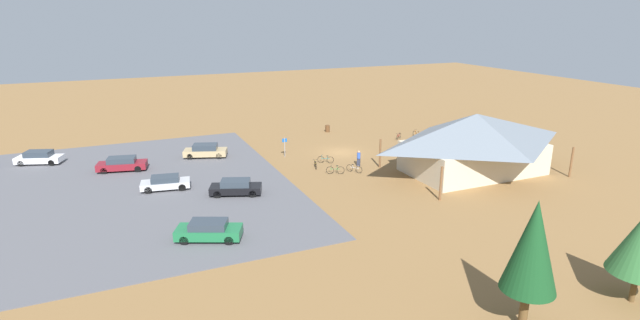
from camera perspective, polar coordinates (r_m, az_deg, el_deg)
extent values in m
plane|color=olive|center=(55.25, 2.49, 0.88)|extent=(160.00, 160.00, 0.00)
cube|color=#56565B|center=(47.06, -24.14, -3.48)|extent=(32.36, 34.59, 0.05)
cube|color=beige|center=(50.35, 17.50, 0.28)|extent=(12.79, 7.54, 2.99)
pyramid|color=slate|center=(49.63, 17.79, 3.54)|extent=(15.70, 10.45, 2.91)
cylinder|color=brown|center=(58.94, 19.99, 2.39)|extent=(0.20, 0.20, 2.99)
cylinder|color=brown|center=(49.87, 7.07, 0.79)|extent=(0.20, 0.20, 2.99)
cylinder|color=brown|center=(52.44, 27.41, -0.22)|extent=(0.20, 0.20, 2.99)
cylinder|color=brown|center=(42.00, 14.00, -2.69)|extent=(0.20, 0.20, 2.99)
cylinder|color=brown|center=(64.83, 0.88, 3.71)|extent=(0.60, 0.60, 0.90)
cylinder|color=#99999E|center=(53.31, -4.16, 1.49)|extent=(0.08, 0.08, 2.20)
cube|color=#1959B2|center=(53.10, -4.18, 2.32)|extent=(0.56, 0.04, 0.40)
cylinder|color=brown|center=(32.27, 32.92, -12.35)|extent=(0.31, 0.31, 1.81)
cylinder|color=brown|center=(27.30, 22.82, -15.72)|extent=(0.44, 0.44, 2.16)
cone|color=#14421E|center=(25.70, 23.69, -9.22)|extent=(2.69, 2.69, 4.70)
torus|color=black|center=(62.78, 11.64, 2.84)|extent=(0.09, 0.72, 0.72)
torus|color=black|center=(63.57, 11.04, 3.05)|extent=(0.09, 0.72, 0.72)
cylinder|color=orange|center=(63.14, 11.35, 3.05)|extent=(0.11, 0.97, 0.04)
cylinder|color=orange|center=(62.98, 11.46, 3.09)|extent=(0.04, 0.04, 0.40)
cube|color=black|center=(62.93, 11.47, 3.26)|extent=(0.09, 0.21, 0.05)
cylinder|color=orange|center=(63.43, 11.12, 3.25)|extent=(0.04, 0.04, 0.51)
cylinder|color=black|center=(63.37, 11.13, 3.48)|extent=(0.48, 0.07, 0.03)
torus|color=black|center=(51.19, 1.23, 0.02)|extent=(0.64, 0.42, 0.73)
torus|color=black|center=(51.32, 0.10, 0.07)|extent=(0.64, 0.42, 0.73)
cylinder|color=#197A7F|center=(51.22, 0.66, 0.17)|extent=(0.81, 0.53, 0.04)
cylinder|color=#197A7F|center=(51.17, 0.87, 0.26)|extent=(0.04, 0.04, 0.42)
cube|color=black|center=(51.11, 0.87, 0.48)|extent=(0.21, 0.17, 0.05)
cylinder|color=#197A7F|center=(51.24, 0.22, 0.32)|extent=(0.04, 0.04, 0.49)
cylinder|color=black|center=(51.17, 0.22, 0.58)|extent=(0.28, 0.42, 0.03)
torus|color=black|center=(65.90, 21.17, 2.67)|extent=(0.65, 0.09, 0.65)
torus|color=black|center=(65.22, 20.43, 2.61)|extent=(0.65, 0.09, 0.65)
cylinder|color=#722D9E|center=(65.54, 20.81, 2.73)|extent=(1.00, 0.12, 0.04)
cylinder|color=#722D9E|center=(65.64, 20.95, 2.82)|extent=(0.04, 0.04, 0.40)
cube|color=black|center=(65.59, 20.97, 2.99)|extent=(0.21, 0.10, 0.05)
cylinder|color=#722D9E|center=(65.24, 20.53, 2.80)|extent=(0.04, 0.04, 0.45)
cylinder|color=black|center=(65.19, 20.55, 3.00)|extent=(0.07, 0.48, 0.03)
torus|color=black|center=(48.60, 3.50, -0.94)|extent=(0.45, 0.61, 0.72)
torus|color=black|center=(48.16, 4.59, -1.13)|extent=(0.45, 0.61, 0.72)
cylinder|color=silver|center=(48.34, 4.05, -0.90)|extent=(0.58, 0.80, 0.04)
cylinder|color=silver|center=(48.40, 3.85, -0.77)|extent=(0.04, 0.04, 0.41)
cube|color=black|center=(48.34, 3.86, -0.54)|extent=(0.18, 0.21, 0.05)
cylinder|color=silver|center=(48.13, 4.49, -0.86)|extent=(0.04, 0.04, 0.46)
cylinder|color=black|center=(48.06, 4.50, -0.59)|extent=(0.41, 0.30, 0.03)
torus|color=black|center=(62.26, 9.36, 2.84)|extent=(0.57, 0.47, 0.69)
torus|color=black|center=(61.38, 9.08, 2.65)|extent=(0.57, 0.47, 0.69)
cylinder|color=red|center=(61.79, 9.23, 2.85)|extent=(0.71, 0.58, 0.04)
cylinder|color=red|center=(61.93, 9.28, 2.96)|extent=(0.04, 0.04, 0.40)
cube|color=black|center=(61.88, 9.29, 3.13)|extent=(0.21, 0.19, 0.05)
cylinder|color=red|center=(61.42, 9.12, 2.86)|extent=(0.04, 0.04, 0.42)
cylinder|color=black|center=(61.37, 9.13, 3.05)|extent=(0.33, 0.39, 0.03)
torus|color=black|center=(47.80, 2.43, -1.21)|extent=(0.71, 0.35, 0.76)
torus|color=black|center=(47.78, 1.18, -1.20)|extent=(0.71, 0.35, 0.76)
cylinder|color=#1E7F38|center=(47.75, 1.81, -1.06)|extent=(0.89, 0.43, 0.04)
cylinder|color=#1E7F38|center=(47.72, 2.03, -0.94)|extent=(0.04, 0.04, 0.46)
cube|color=black|center=(47.65, 2.04, -0.68)|extent=(0.22, 0.16, 0.05)
cylinder|color=#1E7F38|center=(47.71, 1.31, -0.93)|extent=(0.04, 0.04, 0.48)
cylinder|color=black|center=(47.63, 1.31, -0.66)|extent=(0.23, 0.45, 0.03)
torus|color=black|center=(66.34, 16.99, 3.19)|extent=(0.69, 0.28, 0.72)
torus|color=black|center=(67.28, 17.46, 3.34)|extent=(0.69, 0.28, 0.72)
cylinder|color=black|center=(66.78, 17.24, 3.36)|extent=(0.96, 0.38, 0.04)
cylinder|color=black|center=(66.60, 17.16, 3.41)|extent=(0.04, 0.04, 0.41)
cube|color=black|center=(66.55, 17.18, 3.58)|extent=(0.22, 0.14, 0.05)
cylinder|color=black|center=(67.13, 17.44, 3.52)|extent=(0.04, 0.04, 0.47)
cylinder|color=black|center=(67.08, 17.45, 3.71)|extent=(0.19, 0.46, 0.03)
torus|color=black|center=(65.48, 15.62, 3.15)|extent=(0.42, 0.65, 0.74)
torus|color=black|center=(66.45, 15.50, 3.35)|extent=(0.42, 0.65, 0.74)
cylinder|color=#2347B7|center=(65.94, 15.57, 3.35)|extent=(0.51, 0.81, 0.04)
cylinder|color=#2347B7|center=(65.74, 15.59, 3.39)|extent=(0.04, 0.04, 0.42)
cube|color=black|center=(65.70, 15.61, 3.57)|extent=(0.17, 0.21, 0.05)
cylinder|color=#2347B7|center=(66.30, 15.53, 3.55)|extent=(0.04, 0.04, 0.53)
cylinder|color=black|center=(66.24, 15.55, 3.77)|extent=(0.43, 0.28, 0.03)
torus|color=black|center=(66.15, 19.22, 2.93)|extent=(0.68, 0.08, 0.68)
torus|color=black|center=(66.93, 19.88, 3.02)|extent=(0.68, 0.08, 0.68)
cylinder|color=#B7B7BC|center=(66.52, 19.57, 3.07)|extent=(1.01, 0.09, 0.04)
cylinder|color=#B7B7BC|center=(66.35, 19.45, 3.14)|extent=(0.04, 0.04, 0.42)
cube|color=black|center=(66.31, 19.47, 3.32)|extent=(0.20, 0.09, 0.05)
cylinder|color=#B7B7BC|center=(66.80, 19.84, 3.21)|extent=(0.04, 0.04, 0.46)
cylinder|color=black|center=(66.75, 19.86, 3.40)|extent=(0.06, 0.48, 0.03)
torus|color=black|center=(49.09, -0.47, -0.75)|extent=(0.24, 0.66, 0.68)
torus|color=black|center=(50.05, -0.59, -0.40)|extent=(0.24, 0.66, 0.68)
cylinder|color=yellow|center=(49.54, -0.53, -0.45)|extent=(0.31, 0.91, 0.04)
cylinder|color=yellow|center=(49.34, -0.51, -0.43)|extent=(0.04, 0.04, 0.37)
cube|color=black|center=(49.29, -0.51, -0.22)|extent=(0.13, 0.21, 0.05)
cylinder|color=yellow|center=(49.89, -0.58, -0.20)|extent=(0.04, 0.04, 0.43)
cylinder|color=black|center=(49.83, -0.58, 0.04)|extent=(0.47, 0.17, 0.03)
cube|color=black|center=(42.87, -9.84, -3.34)|extent=(4.74, 3.22, 0.59)
cube|color=#2D3842|center=(42.69, -9.88, -2.65)|extent=(2.86, 2.33, 0.51)
cylinder|color=black|center=(42.43, -11.96, -3.97)|extent=(0.68, 0.43, 0.64)
cylinder|color=black|center=(43.87, -11.66, -3.25)|extent=(0.68, 0.43, 0.64)
cylinder|color=black|center=(42.05, -7.92, -3.94)|extent=(0.68, 0.43, 0.64)
cylinder|color=black|center=(43.51, -7.76, -3.22)|extent=(0.68, 0.43, 0.64)
cube|color=maroon|center=(52.44, -22.20, -0.59)|extent=(4.97, 2.75, 0.65)
cube|color=#2D3842|center=(52.28, -22.27, 0.03)|extent=(2.90, 2.10, 0.53)
cylinder|color=black|center=(52.11, -24.04, -1.17)|extent=(0.67, 0.35, 0.64)
cylinder|color=black|center=(53.58, -23.69, -0.66)|extent=(0.67, 0.35, 0.64)
cylinder|color=black|center=(51.47, -20.58, -0.99)|extent=(0.67, 0.35, 0.64)
cylinder|color=black|center=(52.95, -20.33, -0.47)|extent=(0.67, 0.35, 0.64)
cube|color=tan|center=(54.63, -13.29, 0.89)|extent=(4.94, 3.31, 0.64)
cube|color=#2D3842|center=(54.47, -13.33, 1.51)|extent=(2.97, 2.42, 0.58)
cylinder|color=black|center=(54.18, -15.03, 0.39)|extent=(0.68, 0.42, 0.64)
cylinder|color=black|center=(55.75, -14.72, 0.88)|extent=(0.68, 0.42, 0.64)
cylinder|color=black|center=(53.66, -11.77, 0.46)|extent=(0.68, 0.42, 0.64)
cylinder|color=black|center=(55.25, -11.55, 0.95)|extent=(0.68, 0.42, 0.64)
cube|color=#BCBCC1|center=(45.60, -17.67, -2.70)|extent=(4.45, 2.40, 0.55)
cube|color=#2D3842|center=(45.44, -17.73, -2.09)|extent=(2.58, 1.90, 0.47)
cylinder|color=black|center=(45.07, -19.52, -3.35)|extent=(0.67, 0.32, 0.64)
cylinder|color=black|center=(46.50, -19.37, -2.72)|extent=(0.67, 0.32, 0.64)
cylinder|color=black|center=(44.86, -15.87, -3.10)|extent=(0.67, 0.32, 0.64)
cylinder|color=black|center=(46.30, -15.84, -2.48)|extent=(0.67, 0.32, 0.64)
cube|color=#1E6B3D|center=(34.95, -12.90, -8.25)|extent=(4.84, 3.46, 0.67)
cube|color=#2D3842|center=(34.71, -12.96, -7.38)|extent=(2.94, 2.46, 0.49)
cylinder|color=black|center=(34.74, -15.65, -9.06)|extent=(0.67, 0.46, 0.64)
cylinder|color=black|center=(36.11, -14.99, -7.98)|extent=(0.67, 0.46, 0.64)
cylinder|color=black|center=(34.05, -10.63, -9.25)|extent=(0.67, 0.46, 0.64)
cylinder|color=black|center=(35.44, -10.16, -8.14)|extent=(0.67, 0.46, 0.64)
cube|color=white|center=(58.61, -30.05, 0.10)|extent=(4.82, 3.14, 0.61)
cube|color=#2D3842|center=(58.47, -30.14, 0.65)|extent=(2.88, 2.28, 0.57)
cylinder|color=black|center=(58.71, -31.67, -0.34)|extent=(0.68, 0.42, 0.64)
cylinder|color=black|center=(60.00, -31.03, 0.09)|extent=(0.68, 0.42, 0.64)
cylinder|color=black|center=(57.35, -28.97, -0.28)|extent=(0.68, 0.42, 0.64)
cylinder|color=black|center=(58.67, -28.37, 0.15)|extent=(0.68, 0.42, 0.64)
cube|color=#2D3347|center=(50.40, 4.55, -0.25)|extent=(0.40, 0.39, 0.83)
cylinder|color=blue|center=(50.19, 4.57, 0.52)|extent=(0.36, 0.36, 0.57)
sphere|color=tan|center=(50.08, 4.58, 0.96)|extent=(0.24, 0.24, 0.24)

